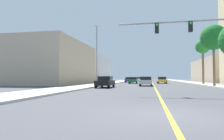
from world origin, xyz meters
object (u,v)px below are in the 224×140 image
street_lamp (97,52)px  car_silver (146,81)px  car_white (138,79)px  palm_mid (213,38)px  traffic_signal_mast (216,34)px  palm_far (203,47)px  car_yellow (162,80)px  car_blue (129,80)px  car_black (105,82)px  car_green (133,80)px

street_lamp → car_silver: 8.77m
street_lamp → car_white: size_ratio=2.05×
palm_mid → traffic_signal_mast: bearing=-106.1°
traffic_signal_mast → palm_far: bearing=78.4°
car_silver → car_yellow: bearing=75.7°
car_white → car_blue: car_white is taller
car_white → car_black: bearing=-95.4°
car_green → car_white: size_ratio=0.97×
traffic_signal_mast → car_blue: size_ratio=2.85×
palm_far → car_white: (-12.53, 21.11, -5.88)m
car_silver → car_blue: 20.51m
street_lamp → car_black: (1.81, -2.39, -4.16)m
traffic_signal_mast → street_lamp: (-12.50, 10.62, 0.21)m
car_yellow → car_green: car_yellow is taller
car_yellow → car_blue: 10.62m
traffic_signal_mast → car_silver: 15.79m
traffic_signal_mast → car_silver: traffic_signal_mast is taller
palm_mid → car_silver: 11.27m
palm_mid → car_green: size_ratio=2.08×
traffic_signal_mast → palm_mid: (3.73, 12.91, 2.16)m
street_lamp → car_white: 31.44m
street_lamp → car_green: bearing=75.0°
car_silver → car_white: size_ratio=1.01×
car_yellow → car_white: bearing=110.0°
traffic_signal_mast → car_green: traffic_signal_mast is taller
palm_far → car_silver: 13.04m
car_black → car_silver: (5.04, 5.97, 0.01)m
car_black → car_green: (2.14, 17.13, -0.02)m
car_yellow → palm_far: bearing=-46.3°
traffic_signal_mast → palm_mid: 13.61m
traffic_signal_mast → car_green: size_ratio=2.76×
street_lamp → palm_far: bearing=30.3°
palm_far → car_black: (-14.90, -12.16, -5.87)m
traffic_signal_mast → car_white: size_ratio=2.68×
palm_mid → car_yellow: palm_mid is taller
street_lamp → car_yellow: size_ratio=1.96×
palm_mid → palm_far: bearing=86.4°
traffic_signal_mast → street_lamp: size_ratio=1.31×
street_lamp → car_silver: size_ratio=2.04×
car_black → car_silver: car_black is taller
palm_mid → car_green: (-12.29, 12.45, -6.13)m
car_green → car_white: 16.15m
car_green → car_blue: car_green is taller
car_silver → car_white: bearing=95.1°
palm_mid → car_yellow: size_ratio=1.93×
street_lamp → car_white: bearing=82.3°
car_black → palm_far: bearing=-140.5°
palm_mid → car_yellow: (-6.24, 14.08, -6.13)m
car_white → car_blue: (-2.01, -7.34, -0.02)m
palm_mid → car_blue: (-14.06, 21.25, -6.15)m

